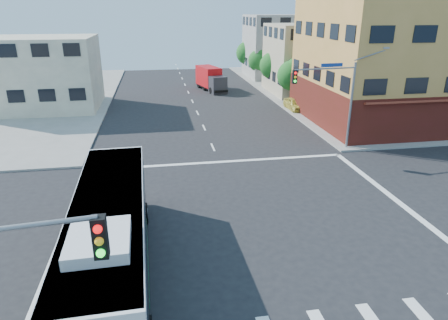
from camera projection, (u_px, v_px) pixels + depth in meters
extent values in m
plane|color=black|center=(248.00, 225.00, 21.32)|extent=(120.00, 120.00, 0.00)
cube|color=gray|center=(425.00, 87.00, 59.07)|extent=(50.00, 50.00, 0.15)
cube|color=#CC9249|center=(406.00, 51.00, 39.05)|extent=(18.00, 15.00, 14.00)
cube|color=#501612|center=(398.00, 101.00, 40.82)|extent=(18.09, 15.08, 4.00)
cube|color=tan|center=(315.00, 59.00, 53.75)|extent=(12.00, 10.00, 9.00)
cube|color=#9D9D98|center=(283.00, 46.00, 66.48)|extent=(12.00, 10.00, 10.00)
cube|color=beige|center=(42.00, 74.00, 44.88)|extent=(12.00, 10.00, 8.00)
cylinder|color=gray|center=(351.00, 107.00, 31.74)|extent=(0.18, 0.18, 7.00)
cylinder|color=gray|center=(326.00, 69.00, 30.02)|extent=(5.01, 0.62, 0.12)
cube|color=black|center=(295.00, 77.00, 29.57)|extent=(0.32, 0.30, 1.00)
sphere|color=#FF0C0C|center=(296.00, 73.00, 29.31)|extent=(0.20, 0.20, 0.20)
sphere|color=yellow|center=(295.00, 77.00, 29.41)|extent=(0.20, 0.20, 0.20)
sphere|color=#19FF33|center=(295.00, 81.00, 29.52)|extent=(0.20, 0.20, 0.20)
cube|color=navy|center=(332.00, 65.00, 30.05)|extent=(1.80, 0.22, 0.28)
cube|color=gray|center=(386.00, 48.00, 30.77)|extent=(0.50, 0.22, 0.14)
cube|color=black|center=(100.00, 237.00, 8.75)|extent=(0.32, 0.30, 1.00)
sphere|color=#FF0C0C|center=(98.00, 229.00, 8.49)|extent=(0.20, 0.20, 0.20)
sphere|color=yellow|center=(99.00, 241.00, 8.59)|extent=(0.20, 0.20, 0.20)
sphere|color=#19FF33|center=(101.00, 253.00, 8.70)|extent=(0.20, 0.20, 0.20)
cylinder|color=#3C2A15|center=(291.00, 95.00, 48.65)|extent=(0.28, 0.28, 1.92)
sphere|color=#17531E|center=(292.00, 75.00, 47.80)|extent=(3.60, 3.60, 3.60)
sphere|color=#17531E|center=(297.00, 68.00, 47.27)|extent=(2.52, 2.52, 2.52)
cylinder|color=#3C2A15|center=(273.00, 84.00, 56.01)|extent=(0.28, 0.28, 1.99)
sphere|color=#17531E|center=(273.00, 66.00, 55.12)|extent=(3.80, 3.80, 3.80)
sphere|color=#17531E|center=(277.00, 59.00, 54.57)|extent=(2.66, 2.66, 2.66)
cylinder|color=#3C2A15|center=(258.00, 75.00, 63.41)|extent=(0.28, 0.28, 1.89)
sphere|color=#17531E|center=(259.00, 61.00, 62.59)|extent=(3.40, 3.40, 3.40)
sphere|color=#17531E|center=(262.00, 55.00, 62.08)|extent=(2.38, 2.38, 2.38)
cylinder|color=#3C2A15|center=(247.00, 68.00, 70.76)|extent=(0.28, 0.28, 2.03)
sphere|color=#17531E|center=(248.00, 53.00, 69.84)|extent=(4.00, 4.00, 4.00)
sphere|color=#17531E|center=(250.00, 47.00, 69.27)|extent=(2.80, 2.80, 2.80)
cube|color=black|center=(114.00, 263.00, 17.08)|extent=(3.24, 13.48, 0.50)
cube|color=white|center=(111.00, 235.00, 16.60)|extent=(3.22, 13.45, 3.18)
cube|color=black|center=(111.00, 231.00, 16.53)|extent=(3.27, 13.05, 1.39)
cube|color=black|center=(118.00, 173.00, 22.65)|extent=(2.62, 0.14, 1.51)
cube|color=#E5590C|center=(116.00, 155.00, 22.28)|extent=(2.13, 0.12, 0.31)
cube|color=white|center=(107.00, 202.00, 16.06)|extent=(3.16, 13.18, 0.13)
cube|color=white|center=(99.00, 241.00, 12.90)|extent=(2.06, 2.51, 0.40)
cube|color=#0D7F32|center=(76.00, 263.00, 16.11)|extent=(0.20, 6.13, 0.31)
cube|color=#0D7F32|center=(148.00, 255.00, 16.64)|extent=(0.20, 6.13, 0.31)
cylinder|color=black|center=(93.00, 218.00, 20.78)|extent=(0.37, 1.17, 1.16)
cylinder|color=#99999E|center=(89.00, 219.00, 20.75)|extent=(0.06, 0.58, 0.58)
cylinder|color=black|center=(145.00, 214.00, 21.27)|extent=(0.37, 1.17, 1.16)
cylinder|color=#99999E|center=(147.00, 213.00, 21.30)|extent=(0.06, 0.58, 0.58)
cube|color=#2B2A30|center=(218.00, 85.00, 54.16)|extent=(2.46, 2.39, 2.31)
cube|color=black|center=(220.00, 83.00, 53.31)|extent=(1.83, 0.52, 0.89)
cube|color=red|center=(209.00, 76.00, 56.80)|extent=(3.27, 5.35, 2.67)
cube|color=black|center=(211.00, 87.00, 56.37)|extent=(3.61, 7.38, 0.27)
cylinder|color=black|center=(211.00, 91.00, 54.21)|extent=(0.46, 0.92, 0.89)
cylinder|color=black|center=(224.00, 90.00, 54.91)|extent=(0.46, 0.92, 0.89)
cylinder|color=black|center=(204.00, 87.00, 56.42)|extent=(0.46, 0.92, 0.89)
cylinder|color=black|center=(216.00, 86.00, 57.12)|extent=(0.46, 0.92, 0.89)
cylinder|color=black|center=(199.00, 85.00, 58.33)|extent=(0.46, 0.92, 0.89)
cylinder|color=black|center=(211.00, 84.00, 59.03)|extent=(0.46, 0.92, 0.89)
imported|color=gold|center=(295.00, 104.00, 45.31)|extent=(1.75, 4.16, 1.41)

